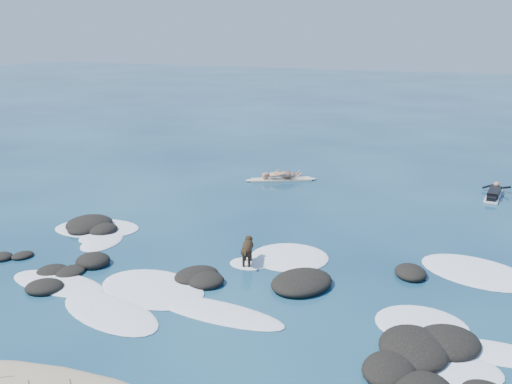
% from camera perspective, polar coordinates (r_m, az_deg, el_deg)
% --- Properties ---
extents(ground, '(160.00, 160.00, 0.00)m').
position_cam_1_polar(ground, '(16.15, -0.77, -7.26)').
color(ground, '#0A2642').
rests_on(ground, ground).
extents(reef_rocks, '(13.92, 6.67, 0.50)m').
position_cam_1_polar(reef_rocks, '(14.62, -2.19, -9.41)').
color(reef_rocks, black).
rests_on(reef_rocks, ground).
extents(breaking_foam, '(15.18, 8.50, 0.12)m').
position_cam_1_polar(breaking_foam, '(15.12, -1.41, -8.89)').
color(breaking_foam, white).
rests_on(breaking_foam, ground).
extents(standing_surfer_rig, '(2.87, 1.79, 1.78)m').
position_cam_1_polar(standing_surfer_rig, '(24.74, 2.54, 2.71)').
color(standing_surfer_rig, beige).
rests_on(standing_surfer_rig, ground).
extents(paddling_surfer_rig, '(1.10, 2.47, 0.43)m').
position_cam_1_polar(paddling_surfer_rig, '(24.32, 22.70, -0.12)').
color(paddling_surfer_rig, silver).
rests_on(paddling_surfer_rig, ground).
extents(dog, '(0.53, 1.15, 0.75)m').
position_cam_1_polar(dog, '(15.95, -0.87, -5.63)').
color(dog, black).
rests_on(dog, ground).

